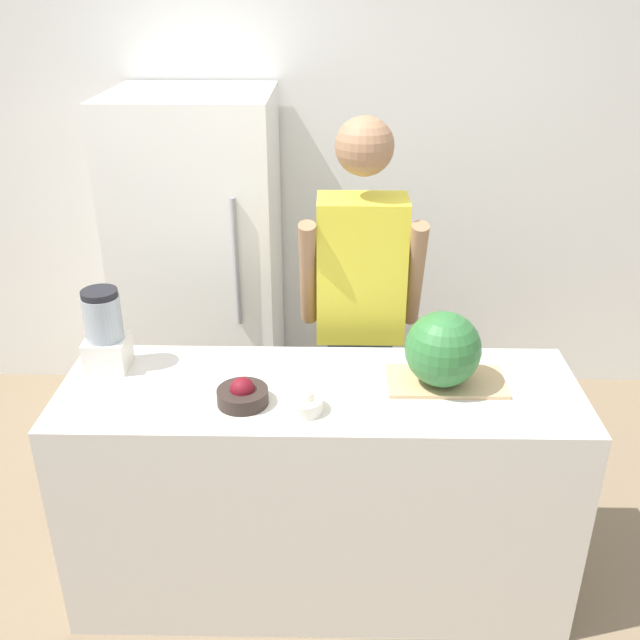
# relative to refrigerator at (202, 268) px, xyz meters

# --- Properties ---
(ground_plane) EXTENTS (14.00, 14.00, 0.00)m
(ground_plane) POSITION_rel_refrigerator_xyz_m (0.62, -1.52, -0.87)
(ground_plane) COLOR #7F6B51
(wall_back) EXTENTS (8.00, 0.06, 2.60)m
(wall_back) POSITION_rel_refrigerator_xyz_m (0.62, 0.41, 0.43)
(wall_back) COLOR white
(wall_back) RESTS_ON ground_plane
(counter_island) EXTENTS (1.85, 0.60, 0.90)m
(counter_island) POSITION_rel_refrigerator_xyz_m (0.62, -1.22, -0.42)
(counter_island) COLOR beige
(counter_island) RESTS_ON ground_plane
(refrigerator) EXTENTS (0.77, 0.75, 1.74)m
(refrigerator) POSITION_rel_refrigerator_xyz_m (0.00, 0.00, 0.00)
(refrigerator) COLOR white
(refrigerator) RESTS_ON ground_plane
(person) EXTENTS (0.50, 0.27, 1.75)m
(person) POSITION_rel_refrigerator_xyz_m (0.78, -0.67, 0.05)
(person) COLOR #4C608C
(person) RESTS_ON ground_plane
(cutting_board) EXTENTS (0.42, 0.22, 0.01)m
(cutting_board) POSITION_rel_refrigerator_xyz_m (1.07, -1.18, 0.04)
(cutting_board) COLOR tan
(cutting_board) RESTS_ON counter_island
(watermelon) EXTENTS (0.27, 0.27, 0.27)m
(watermelon) POSITION_rel_refrigerator_xyz_m (1.05, -1.20, 0.18)
(watermelon) COLOR #2D6B33
(watermelon) RESTS_ON cutting_board
(bowl_cherries) EXTENTS (0.18, 0.18, 0.10)m
(bowl_cherries) POSITION_rel_refrigerator_xyz_m (0.36, -1.33, 0.07)
(bowl_cherries) COLOR #2D231E
(bowl_cherries) RESTS_ON counter_island
(bowl_cream) EXTENTS (0.14, 0.14, 0.09)m
(bowl_cream) POSITION_rel_refrigerator_xyz_m (0.57, -1.37, 0.07)
(bowl_cream) COLOR white
(bowl_cream) RESTS_ON counter_island
(blender) EXTENTS (0.15, 0.15, 0.31)m
(blender) POSITION_rel_refrigerator_xyz_m (-0.16, -1.09, 0.18)
(blender) COLOR silver
(blender) RESTS_ON counter_island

